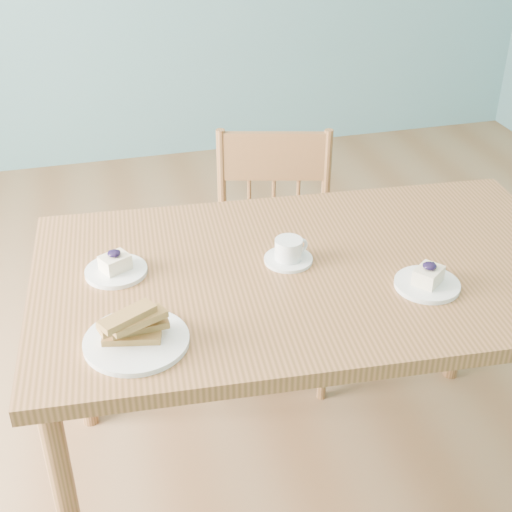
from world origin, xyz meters
TOP-DOWN VIEW (x-y plane):
  - room at (0.00, 0.00)m, footprint 5.01×5.01m
  - dining_table at (0.17, -0.21)m, footprint 1.55×0.96m
  - dining_chair at (0.23, 0.36)m, footprint 0.51×0.49m
  - cheesecake_plate_near at (0.43, -0.38)m, footprint 0.17×0.17m
  - cheesecake_plate_far at (-0.34, -0.11)m, footprint 0.17×0.17m
  - coffee_cup at (0.12, -0.16)m, footprint 0.13×0.13m
  - biscotti_plate at (-0.33, -0.42)m, footprint 0.24×0.24m

SIDE VIEW (x-z plane):
  - dining_chair at x=0.23m, z-range 0.01..0.92m
  - dining_table at x=0.17m, z-range 0.32..1.12m
  - cheesecake_plate_far at x=-0.34m, z-range 0.78..0.85m
  - cheesecake_plate_near at x=0.43m, z-range 0.78..0.85m
  - coffee_cup at x=0.12m, z-range 0.79..0.86m
  - biscotti_plate at x=-0.33m, z-range 0.78..0.88m
  - room at x=0.00m, z-range -0.01..2.71m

